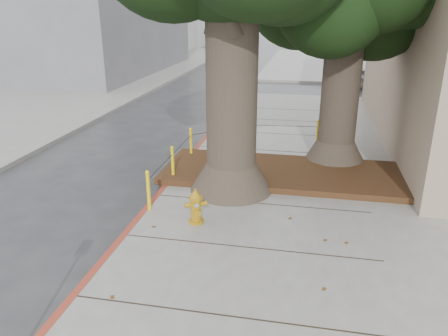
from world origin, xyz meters
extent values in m
plane|color=#28282B|center=(0.00, 0.00, 0.00)|extent=(140.00, 140.00, 0.00)
cube|color=slate|center=(6.00, 30.00, 0.07)|extent=(16.00, 20.00, 0.15)
cube|color=maroon|center=(-2.00, 2.50, 0.07)|extent=(0.14, 26.00, 0.16)
cube|color=black|center=(0.90, 3.90, 0.23)|extent=(6.40, 2.60, 0.16)
cone|color=#4C3F33|center=(-0.30, 2.70, 0.50)|extent=(2.04, 2.04, 0.70)
cylinder|color=#4C3F33|center=(-0.30, 2.70, 2.53)|extent=(1.20, 1.20, 4.22)
cone|color=#4C3F33|center=(2.30, 5.20, 0.50)|extent=(1.77, 1.77, 0.70)
cylinder|color=#4C3F33|center=(2.30, 5.20, 2.32)|extent=(1.04, 1.04, 3.84)
cylinder|color=yellow|center=(-1.90, 1.20, 0.60)|extent=(0.08, 0.08, 0.90)
sphere|color=yellow|center=(-1.90, 1.20, 1.05)|extent=(0.09, 0.09, 0.09)
cylinder|color=yellow|center=(-1.90, 3.00, 0.60)|extent=(0.08, 0.08, 0.90)
sphere|color=yellow|center=(-1.90, 3.00, 1.05)|extent=(0.09, 0.09, 0.09)
cylinder|color=yellow|center=(-1.90, 4.80, 0.60)|extent=(0.08, 0.08, 0.90)
sphere|color=yellow|center=(-1.90, 4.80, 1.05)|extent=(0.09, 0.09, 0.09)
cylinder|color=yellow|center=(-0.40, 6.30, 0.60)|extent=(0.08, 0.08, 0.90)
sphere|color=yellow|center=(-0.40, 6.30, 1.05)|extent=(0.09, 0.09, 0.09)
cylinder|color=yellow|center=(1.80, 6.50, 0.60)|extent=(0.08, 0.08, 0.90)
sphere|color=yellow|center=(1.80, 6.50, 1.05)|extent=(0.09, 0.09, 0.09)
cylinder|color=black|center=(-1.90, 2.10, 0.87)|extent=(0.02, 1.80, 0.02)
cylinder|color=black|center=(-1.90, 3.90, 0.87)|extent=(0.02, 1.80, 0.02)
cylinder|color=black|center=(-1.15, 5.55, 0.87)|extent=(1.51, 1.51, 0.02)
cylinder|color=black|center=(0.70, 6.40, 0.87)|extent=(2.20, 0.22, 0.02)
cylinder|color=#AF8012|center=(-0.71, 0.80, 0.18)|extent=(0.43, 0.43, 0.06)
cylinder|color=#AF8012|center=(-0.71, 0.80, 0.45)|extent=(0.29, 0.29, 0.50)
cylinder|color=#AF8012|center=(-0.71, 0.80, 0.71)|extent=(0.39, 0.39, 0.07)
cone|color=#AF8012|center=(-0.71, 0.80, 0.81)|extent=(0.36, 0.36, 0.14)
cylinder|color=#AF8012|center=(-0.71, 0.80, 0.90)|extent=(0.08, 0.08, 0.05)
cylinder|color=#AF8012|center=(-0.83, 0.74, 0.57)|extent=(0.17, 0.14, 0.09)
cylinder|color=#AF8012|center=(-0.59, 0.86, 0.57)|extent=(0.17, 0.14, 0.09)
cylinder|color=#AF8012|center=(-0.66, 0.69, 0.45)|extent=(0.18, 0.18, 0.13)
cube|color=#5999D8|center=(-0.66, 0.70, 0.59)|extent=(0.07, 0.03, 0.07)
imported|color=#ABABB0|center=(4.18, 18.97, 0.61)|extent=(3.74, 1.87, 1.22)
imported|color=black|center=(-11.17, 18.92, 0.61)|extent=(1.84, 4.26, 1.22)
camera|label=1|loc=(1.48, -7.21, 4.48)|focal=35.00mm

